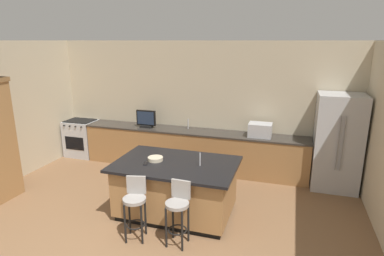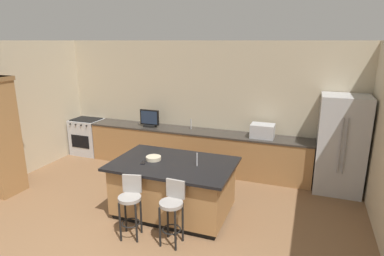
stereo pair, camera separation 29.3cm
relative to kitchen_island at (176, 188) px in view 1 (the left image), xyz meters
name	(u,v)px [view 1 (the left image)]	position (x,y,z in m)	size (l,w,h in m)	color
wall_back	(199,105)	(-0.30, 2.38, 0.97)	(7.41, 0.12, 2.88)	beige
wall_left	(7,113)	(-3.80, 0.34, 0.97)	(0.12, 4.49, 2.88)	beige
counter_back	(192,150)	(-0.36, 2.00, -0.01)	(5.16, 0.62, 0.91)	#9E7042
kitchen_island	(176,188)	(0.00, 0.00, 0.00)	(2.02, 1.32, 0.92)	black
refrigerator	(337,142)	(2.66, 1.92, 0.48)	(0.87, 0.80, 1.90)	#B7BABF
range_oven	(82,138)	(-3.32, 2.00, -0.01)	(0.75, 0.63, 0.93)	#B7BABF
microwave	(260,130)	(1.16, 2.00, 0.58)	(0.48, 0.36, 0.28)	#B7BABF
tv_monitor	(146,120)	(-1.46, 1.95, 0.63)	(0.47, 0.16, 0.41)	black
sink_faucet_back	(188,124)	(-0.48, 2.10, 0.56)	(0.02, 0.02, 0.24)	#B2B2B7
sink_faucet_island	(200,159)	(0.42, 0.00, 0.56)	(0.02, 0.02, 0.22)	#B2B2B7
bar_stool_left	(135,203)	(-0.33, -0.85, 0.09)	(0.35, 0.37, 0.95)	gray
bar_stool_right	(178,208)	(0.32, -0.79, 0.10)	(0.34, 0.34, 0.95)	gray
fruit_bowl	(155,159)	(-0.36, 0.00, 0.48)	(0.26, 0.26, 0.06)	beige
cell_phone	(146,163)	(-0.46, -0.18, 0.46)	(0.07, 0.15, 0.01)	black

